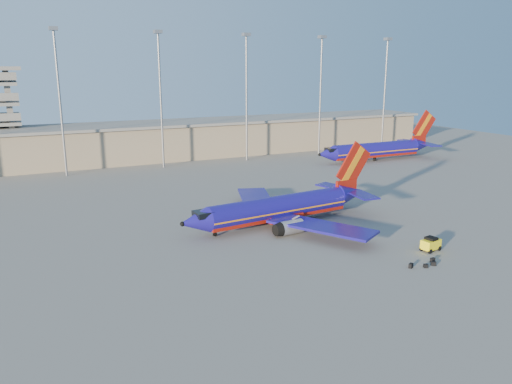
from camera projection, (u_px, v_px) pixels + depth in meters
ground at (287, 220)px, 70.88m from camera, size 220.00×220.00×0.00m
terminal_building at (208, 137)px, 124.72m from camera, size 122.00×16.00×8.50m
light_mast_row at (205, 85)px, 108.93m from camera, size 101.60×1.60×28.65m
aircraft_main at (283, 208)px, 68.92m from camera, size 31.17×29.86×10.56m
aircraft_second at (378, 150)px, 116.29m from camera, size 33.33×13.00×11.29m
baggage_tug at (431, 244)px, 58.87m from camera, size 2.54×1.78×1.68m
luggage_pile at (425, 264)px, 54.49m from camera, size 3.93×1.28×0.52m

